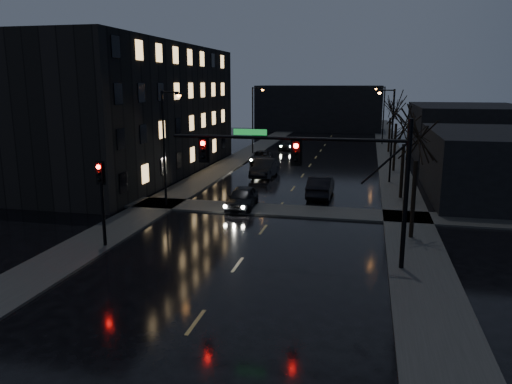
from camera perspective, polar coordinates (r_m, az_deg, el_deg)
The scene contains 23 objects.
ground at distance 17.23m, azimuth -9.23°, elevation -17.43°, with size 160.00×160.00×0.00m, color black.
sidewalk_left at distance 51.55m, azimuth -3.65°, elevation 2.92°, with size 3.00×140.00×0.12m, color #2D2D2B.
sidewalk_right at distance 49.61m, azimuth 15.58°, elevation 2.12°, with size 3.00×140.00×0.12m, color #2D2D2B.
sidewalk_cross at distance 33.89m, azimuth 2.39°, elevation -2.07°, with size 40.00×3.00×0.12m, color #2D2D2B.
apartment_block at distance 49.22m, azimuth -14.51°, elevation 9.07°, with size 12.00×30.00×12.00m, color black.
commercial_right_near at distance 41.41m, azimuth 26.07°, elevation 2.77°, with size 10.00×14.00×5.00m, color black.
commercial_right_far at distance 63.05m, azimuth 22.97°, elevation 6.40°, with size 12.00×18.00×6.00m, color black.
far_block at distance 92.34m, azimuth 7.25°, elevation 9.49°, with size 22.00×10.00×8.00m, color black.
signal_mast at distance 23.17m, azimuth 7.67°, elevation 3.22°, with size 11.11×0.41×7.00m.
signal_pole_left at distance 26.96m, azimuth -17.23°, elevation 0.04°, with size 0.35×0.41×4.53m.
tree_near at distance 28.02m, azimuth 18.07°, elevation 7.08°, with size 3.52×3.52×8.08m.
tree_mid_a at distance 37.99m, azimuth 16.69°, elevation 7.81°, with size 3.30×3.30×7.58m.
tree_mid_b at distance 49.91m, azimuth 15.85°, elevation 9.74°, with size 3.74×3.74×8.59m.
tree_far at distance 63.90m, azimuth 15.19°, elevation 9.76°, with size 3.43×3.43×7.88m.
streetlight_l_near at distance 34.71m, azimuth -10.17°, elevation 6.00°, with size 1.53×0.28×8.00m.
streetlight_l_far at distance 60.42m, azimuth -0.18°, elevation 8.84°, with size 1.53×0.28×8.00m.
streetlight_r_mid at distance 44.00m, azimuth 15.03°, elevation 7.09°, with size 1.53×0.28×8.00m.
streetlight_r_far at distance 71.92m, azimuth 14.22°, elevation 9.04°, with size 1.53×0.28×8.00m.
oncoming_car_a at distance 34.36m, azimuth -1.59°, elevation -0.67°, with size 1.78×4.43×1.51m, color black.
oncoming_car_b at distance 45.99m, azimuth 1.04°, elevation 2.75°, with size 1.73×4.97×1.64m, color black.
oncoming_car_c at distance 53.92m, azimuth 0.60°, elevation 4.00°, with size 2.17×4.70×1.31m, color black.
oncoming_car_d at distance 65.52m, azimuth 3.70°, elevation 5.52°, with size 1.98×4.87×1.41m, color black.
lead_car at distance 38.19m, azimuth 7.40°, elevation 0.64°, with size 1.71×4.90×1.62m, color black.
Camera 1 is at (5.79, -13.80, 8.52)m, focal length 35.00 mm.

